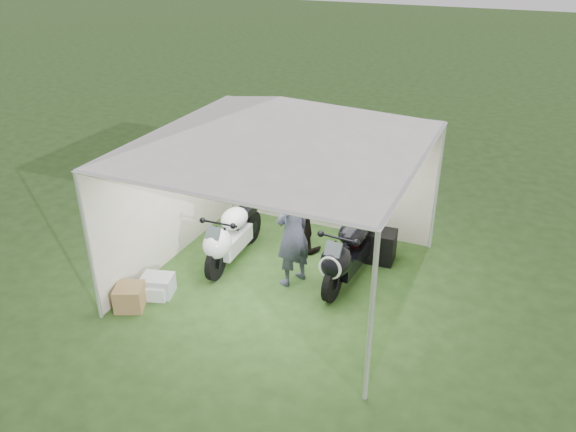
% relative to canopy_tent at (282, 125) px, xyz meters
% --- Properties ---
extents(ground, '(80.00, 80.00, 0.00)m').
position_rel_canopy_tent_xyz_m(ground, '(0.00, -0.03, -2.58)').
color(ground, '#264419').
rests_on(ground, ground).
extents(canopy_tent, '(5.66, 5.66, 3.00)m').
position_rel_canopy_tent_xyz_m(canopy_tent, '(0.00, 0.00, 0.00)').
color(canopy_tent, silver).
rests_on(canopy_tent, ground).
extents(motorcycle_white, '(0.47, 1.93, 0.95)m').
position_rel_canopy_tent_xyz_m(motorcycle_white, '(-1.00, 0.11, -2.05)').
color(motorcycle_white, black).
rests_on(motorcycle_white, ground).
extents(motorcycle_black, '(0.55, 2.05, 1.01)m').
position_rel_canopy_tent_xyz_m(motorcycle_black, '(0.99, 0.34, -2.01)').
color(motorcycle_black, black).
rests_on(motorcycle_black, ground).
extents(paddock_stand, '(0.47, 0.31, 0.33)m').
position_rel_canopy_tent_xyz_m(paddock_stand, '(1.06, 1.27, -2.41)').
color(paddock_stand, '#2045B3').
rests_on(paddock_stand, ground).
extents(person_dark_jacket, '(0.88, 0.71, 1.68)m').
position_rel_canopy_tent_xyz_m(person_dark_jacket, '(-0.13, 1.04, -1.73)').
color(person_dark_jacket, black).
rests_on(person_dark_jacket, ground).
extents(person_blue_jacket, '(0.66, 0.78, 1.81)m').
position_rel_canopy_tent_xyz_m(person_blue_jacket, '(0.20, -0.04, -1.67)').
color(person_blue_jacket, '#545774').
rests_on(person_blue_jacket, ground).
extents(equipment_box, '(0.57, 0.47, 0.55)m').
position_rel_canopy_tent_xyz_m(equipment_box, '(1.27, 1.17, -2.30)').
color(equipment_box, black).
rests_on(equipment_box, ground).
extents(crate_0, '(0.55, 0.48, 0.31)m').
position_rel_canopy_tent_xyz_m(crate_0, '(-1.58, -1.20, -2.42)').
color(crate_0, silver).
rests_on(crate_0, ground).
extents(crate_1, '(0.54, 0.54, 0.36)m').
position_rel_canopy_tent_xyz_m(crate_1, '(-1.75, -1.66, -2.39)').
color(crate_1, olive).
rests_on(crate_1, ground).
extents(crate_2, '(0.37, 0.34, 0.23)m').
position_rel_canopy_tent_xyz_m(crate_2, '(-1.53, -1.31, -2.46)').
color(crate_2, white).
rests_on(crate_2, ground).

